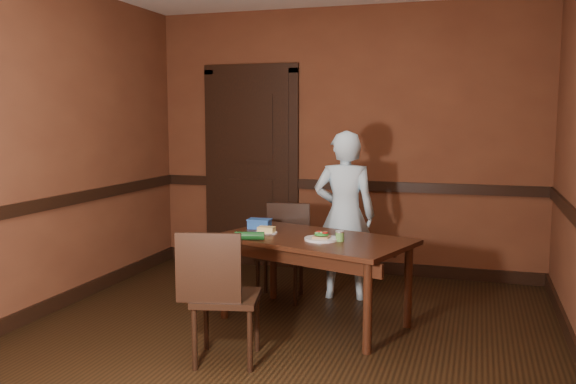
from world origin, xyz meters
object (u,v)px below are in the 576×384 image
Objects in this scene: sauce_jar at (340,236)px; chair_near at (227,295)px; chair_far at (280,253)px; person at (345,215)px; cheese_saucer at (266,231)px; dining_table at (314,280)px; food_tub at (260,224)px; sandwich_plate at (321,238)px.

chair_near is at bearing -125.14° from sauce_jar.
person is at bearing 14.65° from chair_far.
chair_near is at bearing -86.72° from cheese_saucer.
sauce_jar is at bearing -49.33° from chair_far.
sauce_jar is (0.57, 0.81, 0.27)m from chair_near.
chair_near reaches higher than sauce_jar.
chair_near is at bearing -93.91° from chair_far.
chair_near is 5.10× the size of cheese_saucer.
dining_table is 0.83m from person.
chair_near reaches higher than cheese_saucer.
chair_near is 4.56× the size of food_tub.
sandwich_plate is at bearing -179.54° from sauce_jar.
dining_table is 1.73× the size of chair_far.
person is at bearing -118.00° from chair_near.
sauce_jar reaches higher than dining_table.
chair_far reaches higher than cheese_saucer.
chair_far is 10.66× the size of sauce_jar.
sandwich_plate is (-0.00, -0.81, -0.05)m from person.
dining_table is 0.69m from food_tub.
food_tub is at bearing 157.19° from sauce_jar.
dining_table is 0.44m from sauce_jar.
dining_table is at bearing 75.70° from person.
food_tub is at bearing -115.52° from chair_far.
person is 0.82m from sauce_jar.
person is (0.53, 0.22, 0.32)m from chair_far.
sauce_jar reaches higher than cheese_saucer.
chair_near is at bearing -93.40° from dining_table.
sauce_jar is at bearing -138.16° from chair_near.
chair_near is (-0.35, -0.90, 0.10)m from dining_table.
person is (0.43, 1.62, 0.30)m from chair_near.
person reaches higher than sandwich_plate.
cheese_saucer is 0.23m from food_tub.
chair_far is 1.41m from chair_near.
dining_table is 18.48× the size of sauce_jar.
person is 5.75× the size of sandwich_plate.
chair_far is at bearing 138.39° from sauce_jar.
chair_near is 11.34× the size of sauce_jar.
food_tub is (-0.61, -0.49, -0.02)m from person.
chair_far is at bearing 69.80° from food_tub.
sandwich_plate is at bearing -29.68° from dining_table.
food_tub is at bearing 30.68° from person.
chair_far reaches higher than food_tub.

